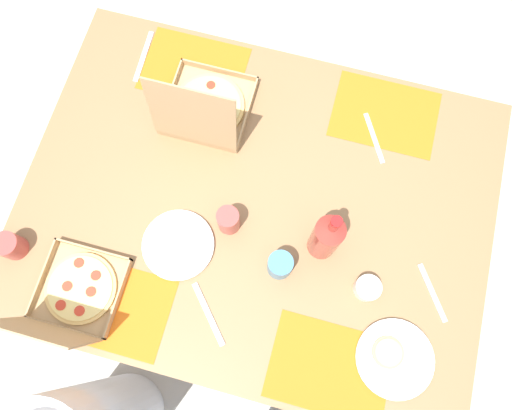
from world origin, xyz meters
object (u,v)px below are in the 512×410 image
(cup_spare, at_px, (11,246))
(cup_dark, at_px, (228,220))
(plate_middle, at_px, (394,358))
(pizza_box_corner_right, at_px, (73,297))
(soda_bottle, at_px, (327,237))
(pizza_box_edge_far, at_px, (205,108))
(cup_clear_left, at_px, (280,265))
(condiment_bowl, at_px, (367,288))
(plate_near_right, at_px, (178,245))

(cup_spare, height_order, cup_dark, cup_dark)
(plate_middle, bearing_deg, cup_dark, -24.54)
(pizza_box_corner_right, bearing_deg, soda_bottle, -152.48)
(plate_middle, xyz_separation_m, soda_bottle, (0.29, -0.28, 0.12))
(pizza_box_edge_far, relative_size, cup_spare, 3.66)
(soda_bottle, distance_m, cup_spare, 0.98)
(plate_middle, distance_m, cup_clear_left, 0.44)
(cup_clear_left, relative_size, cup_spare, 1.15)
(pizza_box_edge_far, distance_m, condiment_bowl, 0.79)
(plate_middle, height_order, condiment_bowl, condiment_bowl)
(cup_clear_left, bearing_deg, cup_spare, 10.94)
(pizza_box_edge_far, height_order, cup_spare, pizza_box_edge_far)
(plate_near_right, distance_m, condiment_bowl, 0.61)
(cup_spare, bearing_deg, pizza_box_edge_far, -126.47)
(plate_middle, bearing_deg, pizza_box_edge_far, -38.92)
(plate_near_right, height_order, condiment_bowl, condiment_bowl)
(pizza_box_edge_far, bearing_deg, cup_dark, 117.31)
(pizza_box_corner_right, distance_m, plate_near_right, 0.35)
(pizza_box_corner_right, bearing_deg, cup_dark, -137.90)
(soda_bottle, xyz_separation_m, cup_dark, (0.30, 0.01, -0.08))
(plate_near_right, bearing_deg, pizza_box_corner_right, 43.89)
(cup_spare, bearing_deg, cup_clear_left, -169.06)
(cup_spare, distance_m, condiment_bowl, 1.12)
(pizza_box_edge_far, xyz_separation_m, condiment_bowl, (-0.66, 0.45, -0.03))
(cup_dark, distance_m, condiment_bowl, 0.48)
(soda_bottle, relative_size, condiment_bowl, 4.00)
(pizza_box_edge_far, relative_size, cup_clear_left, 3.18)
(cup_clear_left, distance_m, cup_dark, 0.21)
(pizza_box_corner_right, distance_m, cup_dark, 0.52)
(plate_middle, bearing_deg, pizza_box_corner_right, 4.73)
(pizza_box_edge_far, bearing_deg, cup_clear_left, 129.84)
(plate_near_right, height_order, cup_clear_left, cup_clear_left)
(cup_spare, bearing_deg, plate_middle, 179.26)
(pizza_box_corner_right, bearing_deg, plate_near_right, -136.11)
(pizza_box_edge_far, bearing_deg, plate_near_right, 95.65)
(cup_clear_left, bearing_deg, condiment_bowl, -178.82)
(soda_bottle, bearing_deg, cup_spare, 15.68)
(pizza_box_edge_far, xyz_separation_m, cup_clear_left, (-0.38, 0.45, 0.00))
(cup_dark, bearing_deg, condiment_bowl, 169.34)
(cup_dark, bearing_deg, pizza_box_corner_right, 42.10)
(plate_middle, height_order, cup_spare, cup_spare)
(cup_spare, xyz_separation_m, condiment_bowl, (-1.11, -0.17, -0.02))
(pizza_box_edge_far, distance_m, cup_dark, 0.40)
(pizza_box_edge_far, xyz_separation_m, cup_spare, (0.45, 0.61, -0.01))
(plate_near_right, relative_size, plate_middle, 0.98)
(plate_middle, bearing_deg, cup_clear_left, -23.75)
(soda_bottle, distance_m, cup_clear_left, 0.17)
(pizza_box_corner_right, height_order, soda_bottle, soda_bottle)
(cup_clear_left, bearing_deg, pizza_box_edge_far, -50.16)
(pizza_box_corner_right, height_order, plate_middle, pizza_box_corner_right)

